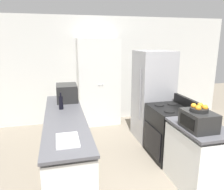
# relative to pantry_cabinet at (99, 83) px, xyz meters

# --- Properties ---
(wall_back) EXTENTS (7.00, 0.06, 2.60)m
(wall_back) POSITION_rel_pantry_cabinet_xyz_m (-0.00, 0.29, 0.27)
(wall_back) COLOR silver
(wall_back) RESTS_ON ground_plane
(counter_left) EXTENTS (0.60, 2.61, 0.90)m
(counter_left) POSITION_rel_pantry_cabinet_xyz_m (-0.89, -1.85, -0.60)
(counter_left) COLOR silver
(counter_left) RESTS_ON ground_plane
(counter_right) EXTENTS (0.60, 0.88, 0.90)m
(counter_right) POSITION_rel_pantry_cabinet_xyz_m (0.88, -2.72, -0.60)
(counter_right) COLOR silver
(counter_right) RESTS_ON ground_plane
(pantry_cabinet) EXTENTS (0.99, 0.50, 2.07)m
(pantry_cabinet) POSITION_rel_pantry_cabinet_xyz_m (0.00, 0.00, 0.00)
(pantry_cabinet) COLOR silver
(pantry_cabinet) RESTS_ON ground_plane
(stove) EXTENTS (0.66, 0.77, 1.06)m
(stove) POSITION_rel_pantry_cabinet_xyz_m (0.90, -1.88, -0.57)
(stove) COLOR black
(stove) RESTS_ON ground_plane
(refrigerator) EXTENTS (0.71, 0.73, 1.83)m
(refrigerator) POSITION_rel_pantry_cabinet_xyz_m (0.92, -1.09, -0.12)
(refrigerator) COLOR #A3A3A8
(refrigerator) RESTS_ON ground_plane
(microwave) EXTENTS (0.39, 0.49, 0.32)m
(microwave) POSITION_rel_pantry_cabinet_xyz_m (-0.81, -1.00, 0.03)
(microwave) COLOR black
(microwave) RESTS_ON counter_left
(wine_bottle) EXTENTS (0.07, 0.07, 0.29)m
(wine_bottle) POSITION_rel_pantry_cabinet_xyz_m (-0.93, -1.50, -0.02)
(wine_bottle) COLOR black
(wine_bottle) RESTS_ON counter_left
(toaster_oven) EXTENTS (0.34, 0.43, 0.24)m
(toaster_oven) POSITION_rel_pantry_cabinet_xyz_m (0.77, -2.81, -0.01)
(toaster_oven) COLOR black
(toaster_oven) RESTS_ON counter_right
(fruit_bowl) EXTENTS (0.23, 0.23, 0.10)m
(fruit_bowl) POSITION_rel_pantry_cabinet_xyz_m (0.77, -2.81, 0.15)
(fruit_bowl) COLOR black
(fruit_bowl) RESTS_ON toaster_oven
(cutting_board) EXTENTS (0.26, 0.40, 0.02)m
(cutting_board) POSITION_rel_pantry_cabinet_xyz_m (-0.89, -2.74, -0.12)
(cutting_board) COLOR silver
(cutting_board) RESTS_ON counter_left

